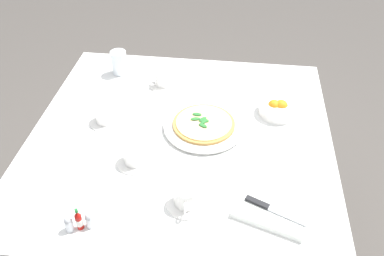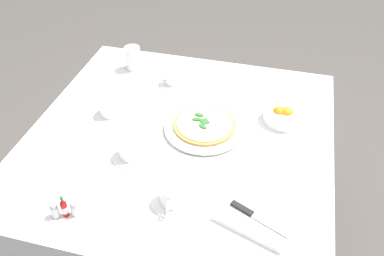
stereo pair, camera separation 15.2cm
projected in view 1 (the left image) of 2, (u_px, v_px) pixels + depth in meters
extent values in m
plane|color=#4C4742|center=(183.00, 248.00, 1.98)|extent=(8.00, 8.00, 0.00)
cube|color=white|center=(180.00, 138.00, 1.52)|extent=(1.12, 1.12, 0.02)
cube|color=white|center=(197.00, 88.00, 2.04)|extent=(1.12, 0.01, 0.28)
cube|color=white|center=(48.00, 154.00, 1.67)|extent=(0.01, 1.12, 0.28)
cube|color=white|center=(323.00, 179.00, 1.57)|extent=(0.01, 1.12, 0.28)
cylinder|color=brown|center=(107.00, 125.00, 2.15)|extent=(0.06, 0.06, 0.71)
cylinder|color=brown|center=(285.00, 139.00, 2.06)|extent=(0.06, 0.06, 0.71)
cylinder|color=white|center=(204.00, 128.00, 1.55)|extent=(0.18, 0.18, 0.01)
cylinder|color=white|center=(204.00, 126.00, 1.54)|extent=(0.30, 0.30, 0.01)
cylinder|color=#C68E47|center=(204.00, 124.00, 1.53)|extent=(0.23, 0.23, 0.01)
cylinder|color=#F4DB8E|center=(204.00, 122.00, 1.53)|extent=(0.21, 0.21, 0.00)
ellipsoid|color=#2D7533|center=(204.00, 121.00, 1.53)|extent=(0.03, 0.04, 0.01)
ellipsoid|color=#2D7533|center=(197.00, 114.00, 1.56)|extent=(0.04, 0.02, 0.01)
ellipsoid|color=#2D7533|center=(195.00, 119.00, 1.54)|extent=(0.04, 0.03, 0.01)
ellipsoid|color=#2D7533|center=(203.00, 125.00, 1.51)|extent=(0.04, 0.03, 0.01)
ellipsoid|color=#2D7533|center=(203.00, 119.00, 1.54)|extent=(0.04, 0.04, 0.01)
ellipsoid|color=#2D7533|center=(205.00, 120.00, 1.53)|extent=(0.04, 0.03, 0.01)
cylinder|color=white|center=(135.00, 161.00, 1.41)|extent=(0.13, 0.13, 0.01)
cylinder|color=white|center=(134.00, 154.00, 1.39)|extent=(0.08, 0.08, 0.06)
torus|color=white|center=(142.00, 145.00, 1.42)|extent=(0.02, 0.04, 0.03)
cylinder|color=black|center=(134.00, 149.00, 1.37)|extent=(0.07, 0.07, 0.00)
cylinder|color=white|center=(106.00, 121.00, 1.58)|extent=(0.13, 0.13, 0.01)
cylinder|color=white|center=(105.00, 115.00, 1.56)|extent=(0.08, 0.08, 0.06)
torus|color=white|center=(118.00, 111.00, 1.57)|extent=(0.03, 0.03, 0.03)
cylinder|color=black|center=(104.00, 110.00, 1.54)|extent=(0.07, 0.07, 0.00)
cylinder|color=white|center=(186.00, 203.00, 1.27)|extent=(0.13, 0.13, 0.01)
cylinder|color=white|center=(186.00, 196.00, 1.25)|extent=(0.08, 0.08, 0.06)
torus|color=white|center=(185.00, 208.00, 1.21)|extent=(0.01, 0.04, 0.03)
cylinder|color=black|center=(186.00, 189.00, 1.23)|extent=(0.07, 0.07, 0.00)
cylinder|color=white|center=(164.00, 84.00, 1.77)|extent=(0.13, 0.13, 0.01)
cylinder|color=white|center=(164.00, 78.00, 1.75)|extent=(0.08, 0.08, 0.06)
torus|color=white|center=(154.00, 82.00, 1.73)|extent=(0.03, 0.03, 0.03)
cylinder|color=black|center=(164.00, 73.00, 1.74)|extent=(0.07, 0.07, 0.00)
cylinder|color=white|center=(119.00, 62.00, 1.82)|extent=(0.07, 0.07, 0.11)
cylinder|color=silver|center=(120.00, 68.00, 1.83)|extent=(0.06, 0.06, 0.05)
cube|color=white|center=(271.00, 212.00, 1.23)|extent=(0.25, 0.19, 0.02)
cube|color=silver|center=(288.00, 216.00, 1.21)|extent=(0.12, 0.07, 0.01)
cube|color=black|center=(257.00, 202.00, 1.24)|extent=(0.08, 0.05, 0.01)
cylinder|color=white|center=(278.00, 109.00, 1.61)|extent=(0.15, 0.15, 0.04)
sphere|color=orange|center=(281.00, 106.00, 1.60)|extent=(0.05, 0.05, 0.05)
sphere|color=orange|center=(274.00, 106.00, 1.60)|extent=(0.05, 0.05, 0.05)
cylinder|color=#B7140F|center=(79.00, 222.00, 1.18)|extent=(0.02, 0.02, 0.05)
cylinder|color=white|center=(79.00, 222.00, 1.18)|extent=(0.02, 0.02, 0.02)
cone|color=#B7140F|center=(77.00, 214.00, 1.16)|extent=(0.02, 0.02, 0.02)
cylinder|color=#1E722D|center=(76.00, 211.00, 1.15)|extent=(0.01, 0.01, 0.01)
cylinder|color=white|center=(90.00, 221.00, 1.19)|extent=(0.03, 0.03, 0.04)
cylinder|color=white|center=(90.00, 223.00, 1.20)|extent=(0.02, 0.02, 0.03)
sphere|color=silver|center=(89.00, 216.00, 1.18)|extent=(0.02, 0.02, 0.02)
cylinder|color=white|center=(69.00, 225.00, 1.18)|extent=(0.03, 0.03, 0.04)
cylinder|color=#38332D|center=(70.00, 226.00, 1.19)|extent=(0.02, 0.02, 0.03)
sphere|color=silver|center=(68.00, 220.00, 1.17)|extent=(0.02, 0.02, 0.02)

